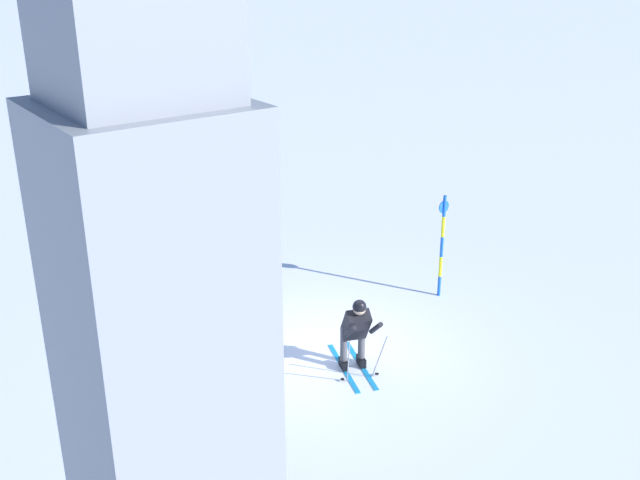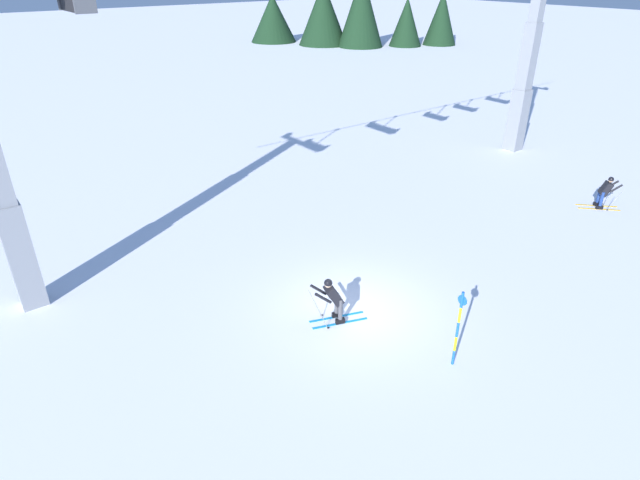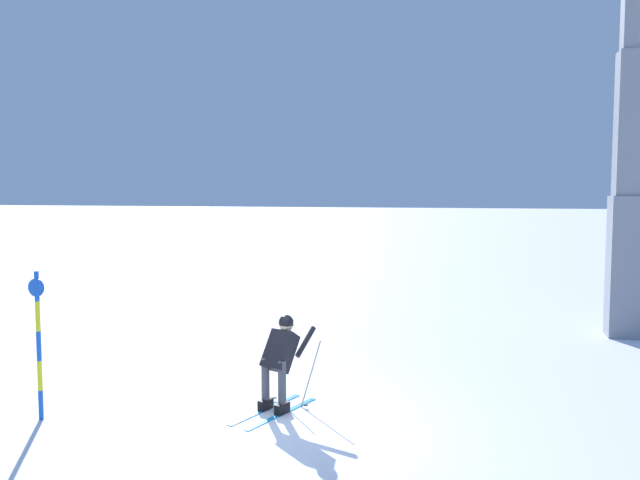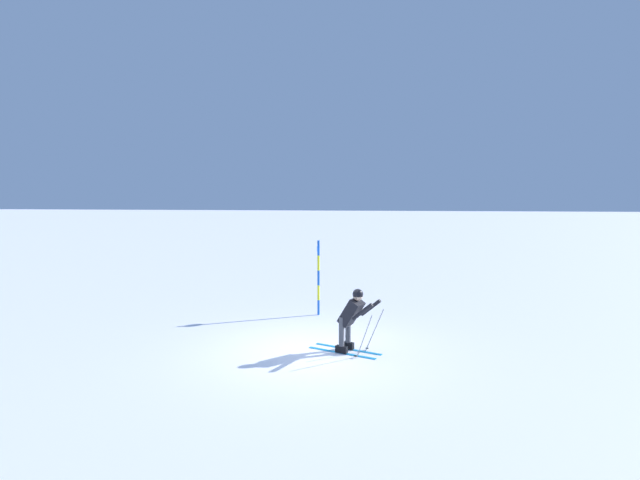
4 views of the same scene
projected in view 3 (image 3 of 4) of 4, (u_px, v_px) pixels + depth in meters
ground_plane at (262, 430)px, 9.17m from camera, size 260.00×260.00×0.00m
skier_carving_main at (281, 355)px, 10.03m from camera, size 1.79×1.11×1.66m
lift_tower_near at (629, 150)px, 14.81m from camera, size 0.74×2.53×10.79m
trail_marker_pole at (39, 341)px, 9.52m from camera, size 0.07×0.28×2.31m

